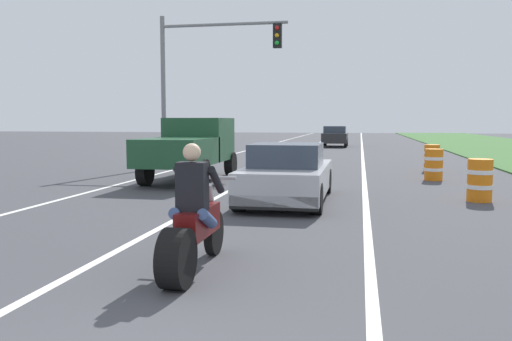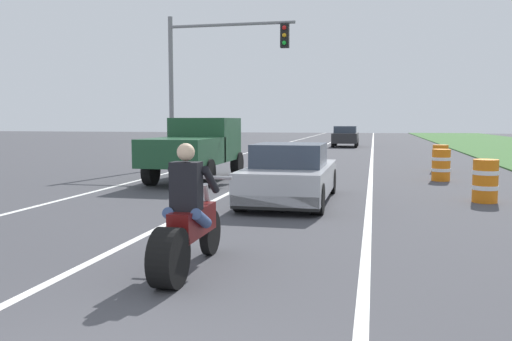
# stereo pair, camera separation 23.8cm
# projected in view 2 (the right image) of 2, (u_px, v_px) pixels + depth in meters

# --- Properties ---
(lane_stripe_left_solid) EXTENTS (0.14, 120.00, 0.01)m
(lane_stripe_left_solid) POSITION_uv_depth(u_px,v_px,m) (209.00, 163.00, 23.78)
(lane_stripe_left_solid) COLOR white
(lane_stripe_left_solid) RESTS_ON ground
(lane_stripe_right_solid) EXTENTS (0.14, 120.00, 0.01)m
(lane_stripe_right_solid) POSITION_uv_depth(u_px,v_px,m) (371.00, 166.00, 22.21)
(lane_stripe_right_solid) COLOR white
(lane_stripe_right_solid) RESTS_ON ground
(lane_stripe_centre_dashed) EXTENTS (0.14, 120.00, 0.01)m
(lane_stripe_centre_dashed) POSITION_uv_depth(u_px,v_px,m) (287.00, 164.00, 23.00)
(lane_stripe_centre_dashed) COLOR white
(lane_stripe_centre_dashed) RESTS_ON ground
(motorcycle_with_rider) EXTENTS (0.70, 2.21, 1.62)m
(motorcycle_with_rider) POSITION_uv_depth(u_px,v_px,m) (187.00, 226.00, 6.50)
(motorcycle_with_rider) COLOR black
(motorcycle_with_rider) RESTS_ON ground
(sports_car_silver) EXTENTS (1.84, 4.30, 1.37)m
(sports_car_silver) POSITION_uv_depth(u_px,v_px,m) (290.00, 175.00, 12.23)
(sports_car_silver) COLOR #B7B7BC
(sports_car_silver) RESTS_ON ground
(pickup_truck_left_lane_dark_green) EXTENTS (2.02, 4.80, 1.98)m
(pickup_truck_left_lane_dark_green) POSITION_uv_depth(u_px,v_px,m) (197.00, 145.00, 16.73)
(pickup_truck_left_lane_dark_green) COLOR #1E4C2D
(pickup_truck_left_lane_dark_green) RESTS_ON ground
(traffic_light_mast_near) EXTENTS (5.10, 0.34, 6.00)m
(traffic_light_mast_near) POSITION_uv_depth(u_px,v_px,m) (209.00, 66.00, 20.71)
(traffic_light_mast_near) COLOR gray
(traffic_light_mast_near) RESTS_ON ground
(construction_barrel_nearest) EXTENTS (0.58, 0.58, 1.00)m
(construction_barrel_nearest) POSITION_uv_depth(u_px,v_px,m) (485.00, 181.00, 12.19)
(construction_barrel_nearest) COLOR orange
(construction_barrel_nearest) RESTS_ON ground
(construction_barrel_mid) EXTENTS (0.58, 0.58, 1.00)m
(construction_barrel_mid) POSITION_uv_depth(u_px,v_px,m) (441.00, 165.00, 16.55)
(construction_barrel_mid) COLOR orange
(construction_barrel_mid) RESTS_ON ground
(construction_barrel_far) EXTENTS (0.58, 0.58, 1.00)m
(construction_barrel_far) POSITION_uv_depth(u_px,v_px,m) (440.00, 158.00, 19.50)
(construction_barrel_far) COLOR orange
(construction_barrel_far) RESTS_ON ground
(distant_car_far_ahead) EXTENTS (1.80, 4.00, 1.50)m
(distant_car_far_ahead) POSITION_uv_depth(u_px,v_px,m) (345.00, 136.00, 38.20)
(distant_car_far_ahead) COLOR #262628
(distant_car_far_ahead) RESTS_ON ground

